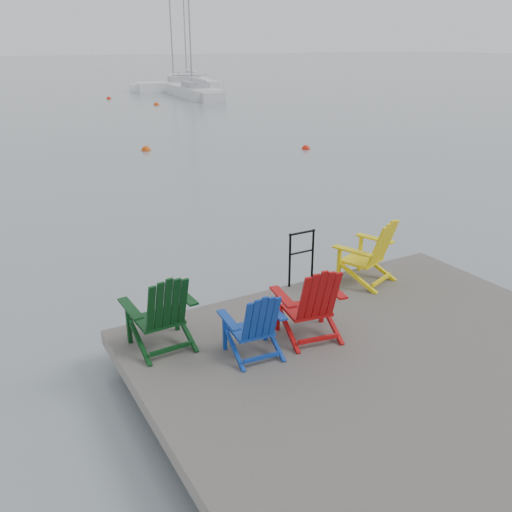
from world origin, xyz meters
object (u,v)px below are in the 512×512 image
handrail (301,253)px  buoy_a (306,149)px  sailboat_far (178,87)px  sailboat_mid (188,81)px  sailboat_near (194,92)px  buoy_d (109,99)px  chair_blue (255,323)px  buoy_c (156,105)px  chair_green (162,311)px  chair_yellow (370,251)px  chair_red (312,301)px  buoy_b (146,151)px

handrail → buoy_a: 14.77m
sailboat_far → sailboat_mid: bearing=-21.5°
sailboat_near → buoy_d: sailboat_near is taller
sailboat_near → chair_blue: bearing=-106.0°
sailboat_mid → sailboat_far: (-3.81, -6.74, 0.00)m
sailboat_mid → buoy_c: 19.93m
chair_green → buoy_a: 17.01m
handrail → buoy_d: handrail is taller
sailboat_mid → buoy_a: bearing=-96.2°
handrail → chair_yellow: size_ratio=0.82×
sailboat_mid → buoy_a: 38.15m
chair_red → chair_green: bearing=167.8°
sailboat_near → buoy_d: 6.78m
chair_green → sailboat_far: size_ratio=0.10×
handrail → chair_green: chair_green is taller
sailboat_mid → sailboat_far: size_ratio=1.30×
buoy_d → handrail: bearing=-100.7°
chair_blue → sailboat_far: bearing=74.6°
sailboat_mid → buoy_c: (-9.77, -17.37, -0.35)m
chair_yellow → buoy_c: size_ratio=2.77×
buoy_a → handrail: bearing=-124.8°
sailboat_far → buoy_d: bearing=128.7°
sailboat_near → buoy_b: bearing=-111.9°
handrail → buoy_a: (8.40, 12.10, -1.04)m
buoy_c → sailboat_far: bearing=60.7°
chair_green → buoy_a: bearing=47.8°
chair_red → buoy_d: bearing=88.2°
chair_yellow → chair_red: bearing=-172.0°
handrail → buoy_c: (8.82, 31.49, -1.04)m
chair_yellow → buoy_a: size_ratio=3.12×
chair_red → sailboat_mid: 54.00m
chair_red → buoy_a: (9.26, 13.60, -1.03)m
buoy_c → buoy_d: buoy_c is taller
chair_red → buoy_b: bearing=88.3°
chair_red → chair_yellow: 2.12m
sailboat_near → handrail: bearing=-104.5°
sailboat_mid → chair_red: bearing=-101.9°
sailboat_mid → buoy_d: 16.15m
chair_blue → sailboat_near: bearing=73.0°
buoy_a → sailboat_far: bearing=78.0°
chair_red → sailboat_far: bearing=79.9°
chair_green → buoy_a: size_ratio=3.04×
sailboat_mid → buoy_b: 37.44m
handrail → sailboat_mid: size_ratio=0.07×
chair_blue → chair_yellow: bearing=26.4°
handrail → chair_red: bearing=-119.6°
sailboat_far → chair_red: bearing=168.3°
chair_green → buoy_b: (5.11, 15.86, -1.04)m
buoy_b → buoy_c: (6.35, 16.42, 0.00)m
chair_yellow → buoy_d: (6.06, 38.03, -1.05)m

